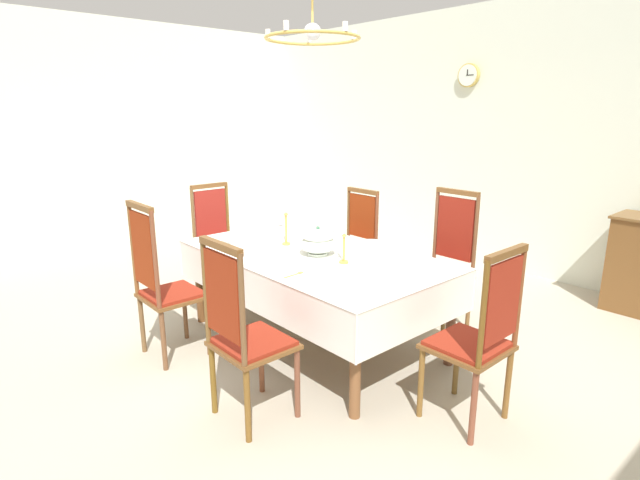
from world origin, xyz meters
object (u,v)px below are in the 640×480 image
Objects in this scene: chair_head_west at (218,239)px; bowl_far_left at (372,244)px; chair_south_b at (243,331)px; chair_head_east at (479,335)px; spoon_primary at (316,232)px; spoon_secondary at (298,273)px; dining_table at (313,262)px; mounted_clock at (469,75)px; soup_tureen at (318,241)px; bowl_far_right at (223,245)px; chair_south_a at (162,282)px; candlestick_west at (286,227)px; chair_north_b at (445,261)px; chandelier at (312,37)px; chair_north_a at (353,241)px; candlestick_east at (344,246)px; bowl_near_right at (285,267)px; bowl_near_left at (323,232)px.

bowl_far_left is (1.64, 0.49, 0.20)m from chair_head_west.
chair_south_b reaches higher than chair_head_east.
spoon_primary is 0.98× the size of spoon_secondary.
mounted_clock is (-0.60, 2.94, 1.56)m from dining_table.
soup_tureen is 1.95× the size of bowl_far_right.
dining_table is 1.76× the size of chair_south_a.
candlestick_west is at bearing 56.50° from bowl_far_right.
chair_head_east is 2.04m from spoon_primary.
chair_north_b is 2.08m from chandelier.
chair_south_a is 6.60× the size of bowl_far_left.
chair_north_b reaches higher than bowl_far_left.
spoon_primary is at bearing -179.33° from bowl_far_left.
soup_tureen is 0.40m from candlestick_west.
soup_tureen is at bearing 90.00° from chair_head_east.
chandelier is at bearing 90.00° from chair_head_west.
bowl_far_right reaches higher than spoon_secondary.
chair_head_east is (2.01, 1.01, -0.03)m from chair_south_a.
bowl_far_left is at bearing 55.33° from chair_north_b.
chair_south_b is at bearing 118.35° from chair_north_a.
bowl_far_left is (0.17, 0.49, 0.10)m from dining_table.
candlestick_east reaches higher than bowl_near_right.
chair_head_west reaches higher than dining_table.
chair_south_a is at bearing -81.56° from bowl_far_right.
chandelier is at bearing -49.26° from bowl_near_left.
bowl_near_right is at bearing 117.45° from chair_north_a.
bowl_near_left is (-0.93, -0.55, 0.17)m from chair_north_b.
chair_north_b is at bearing 61.78° from chair_south_a.
chair_south_b is 1.15m from soup_tureen.
chair_head_east is at bearing 26.60° from chair_south_a.
chair_south_a is at bearing -118.48° from dining_table.
chair_head_west reaches higher than spoon_primary.
chair_north_b is (0.53, 1.01, -0.07)m from dining_table.
soup_tureen is at bearing 90.00° from chair_head_west.
chair_south_a is 4.27m from mounted_clock.
soup_tureen is 1.64× the size of spoon_primary.
soup_tureen is (-1.41, 0.00, 0.29)m from chair_head_east.
spoon_primary is 0.64× the size of mounted_clock.
bowl_far_right is at bearing -147.62° from soup_tureen.
bowl_far_left is at bearing 3.41° from bowl_near_left.
chandelier is at bearing -0.00° from candlestick_west.
chair_south_b is at bearing -64.52° from soup_tureen.
soup_tureen is 0.76× the size of candlestick_west.
bowl_far_left is (0.57, 0.03, 0.00)m from bowl_near_left.
bowl_far_right is (-0.63, -0.44, 0.09)m from dining_table.
chair_south_b is 7.80× the size of bowl_far_right.
candlestick_west is (1.12, 0.00, 0.33)m from chair_head_west.
chair_south_a reaches higher than dining_table.
spoon_secondary is (-0.22, -1.42, 0.15)m from chair_north_b.
chair_head_west is (-0.92, 1.01, -0.03)m from chair_south_a.
chair_north_a is at bearing 101.52° from candlestick_west.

